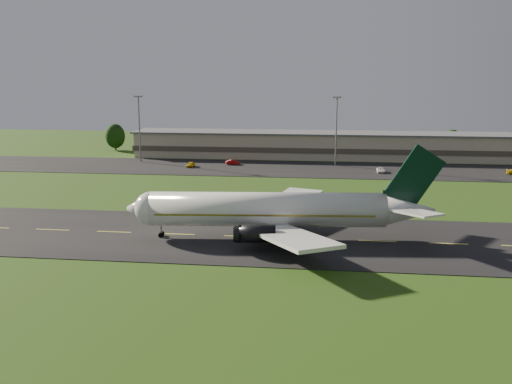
# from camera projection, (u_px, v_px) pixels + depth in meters

# --- Properties ---
(ground) EXTENTS (360.00, 360.00, 0.00)m
(ground) POSITION_uv_depth(u_px,v_px,m) (309.00, 239.00, 92.63)
(ground) COLOR #1F4110
(ground) RESTS_ON ground
(taxiway) EXTENTS (220.00, 30.00, 0.10)m
(taxiway) POSITION_uv_depth(u_px,v_px,m) (309.00, 239.00, 92.62)
(taxiway) COLOR black
(taxiway) RESTS_ON ground
(apron) EXTENTS (260.00, 30.00, 0.10)m
(apron) POSITION_uv_depth(u_px,v_px,m) (318.00, 169.00, 162.63)
(apron) COLOR black
(apron) RESTS_ON ground
(airliner) EXTENTS (51.26, 41.99, 15.57)m
(airliner) POSITION_uv_depth(u_px,v_px,m) (273.00, 210.00, 92.51)
(airliner) COLOR white
(airliner) RESTS_ON ground
(terminal) EXTENTS (145.00, 16.00, 8.40)m
(terminal) POSITION_uv_depth(u_px,v_px,m) (339.00, 146.00, 184.57)
(terminal) COLOR #BCAF8F
(terminal) RESTS_ON ground
(light_mast_west) EXTENTS (2.40, 1.20, 20.35)m
(light_mast_west) POSITION_uv_depth(u_px,v_px,m) (139.00, 121.00, 174.69)
(light_mast_west) COLOR gray
(light_mast_west) RESTS_ON ground
(light_mast_centre) EXTENTS (2.40, 1.20, 20.35)m
(light_mast_centre) POSITION_uv_depth(u_px,v_px,m) (336.00, 123.00, 167.27)
(light_mast_centre) COLOR gray
(light_mast_centre) RESTS_ON ground
(tree_line) EXTENTS (195.52, 8.28, 11.17)m
(tree_line) POSITION_uv_depth(u_px,v_px,m) (431.00, 141.00, 189.93)
(tree_line) COLOR black
(tree_line) RESTS_ON ground
(service_vehicle_a) EXTENTS (2.09, 4.41, 1.46)m
(service_vehicle_a) POSITION_uv_depth(u_px,v_px,m) (191.00, 164.00, 166.34)
(service_vehicle_a) COLOR yellow
(service_vehicle_a) RESTS_ON apron
(service_vehicle_b) EXTENTS (4.52, 2.48, 1.41)m
(service_vehicle_b) POSITION_uv_depth(u_px,v_px,m) (233.00, 162.00, 170.84)
(service_vehicle_b) COLOR #A10A0B
(service_vehicle_b) RESTS_ON apron
(service_vehicle_c) EXTENTS (2.21, 4.69, 1.30)m
(service_vehicle_c) POSITION_uv_depth(u_px,v_px,m) (381.00, 170.00, 156.77)
(service_vehicle_c) COLOR white
(service_vehicle_c) RESTS_ON apron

